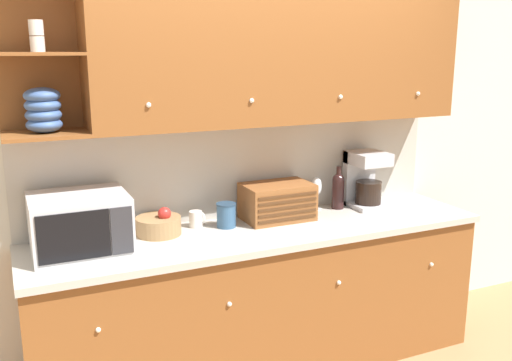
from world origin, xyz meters
TOP-DOWN VIEW (x-y plane):
  - ground_plane at (0.00, 0.00)m, footprint 24.00×24.00m
  - wall_back at (0.00, 0.03)m, footprint 5.14×0.06m
  - counter_unit at (0.00, -0.31)m, footprint 2.76×0.65m
  - backsplash_panel at (0.00, -0.01)m, footprint 2.74×0.01m
  - upper_cabinets at (0.16, -0.16)m, footprint 2.74×0.35m
  - microwave at (-1.04, -0.27)m, footprint 0.49×0.43m
  - fruit_basket at (-0.59, -0.16)m, footprint 0.26×0.26m
  - mug at (-0.35, -0.12)m, footprint 0.09×0.08m
  - storage_canister at (-0.19, -0.20)m, footprint 0.12×0.12m
  - bread_box at (0.16, -0.18)m, footprint 0.43×0.29m
  - wine_glass at (0.49, -0.09)m, footprint 0.07×0.07m
  - wine_bottle at (0.64, -0.13)m, footprint 0.08×0.08m
  - coffee_maker at (0.84, -0.15)m, footprint 0.23×0.25m

SIDE VIEW (x-z plane):
  - ground_plane at x=0.00m, z-range 0.00..0.00m
  - counter_unit at x=0.00m, z-range 0.00..0.91m
  - mug at x=-0.35m, z-range 0.91..1.00m
  - fruit_basket at x=-0.59m, z-range 0.88..1.05m
  - storage_canister at x=-0.19m, z-range 0.91..1.06m
  - bread_box at x=0.16m, z-range 0.91..1.13m
  - wine_bottle at x=0.64m, z-range 0.89..1.18m
  - wine_glass at x=0.49m, z-range 0.95..1.17m
  - microwave at x=-1.04m, z-range 0.91..1.21m
  - coffee_maker at x=0.84m, z-range 0.91..1.28m
  - backsplash_panel at x=0.00m, z-range 0.91..1.52m
  - wall_back at x=0.00m, z-range 0.00..2.60m
  - upper_cabinets at x=0.16m, z-range 1.51..2.37m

